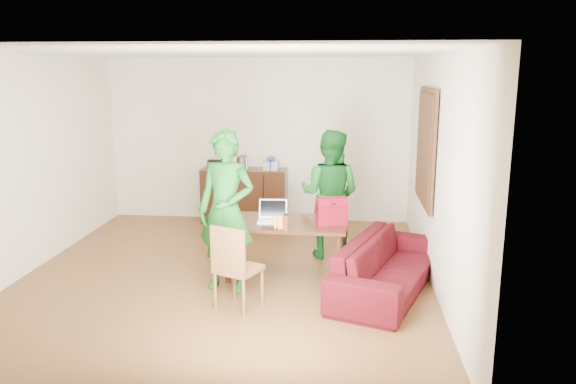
# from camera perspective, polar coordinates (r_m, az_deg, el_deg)

# --- Properties ---
(room) EXTENTS (5.20, 5.70, 2.90)m
(room) POSITION_cam_1_polar(r_m,az_deg,el_deg) (6.85, -6.27, 2.17)
(room) COLOR #432710
(room) RESTS_ON ground
(table) EXTENTS (1.51, 0.89, 0.69)m
(table) POSITION_cam_1_polar(r_m,az_deg,el_deg) (6.88, -0.16, -3.68)
(table) COLOR black
(table) RESTS_ON ground
(chair) EXTENTS (0.56, 0.55, 0.94)m
(chair) POSITION_cam_1_polar(r_m,az_deg,el_deg) (6.10, -5.10, -9.25)
(chair) COLOR brown
(chair) RESTS_ON ground
(person_near) EXTENTS (0.77, 0.59, 1.86)m
(person_near) POSITION_cam_1_polar(r_m,az_deg,el_deg) (6.42, -6.29, -1.98)
(person_near) COLOR #145B19
(person_near) RESTS_ON ground
(person_far) EXTENTS (1.00, 0.87, 1.74)m
(person_far) POSITION_cam_1_polar(r_m,az_deg,el_deg) (7.55, 4.27, -0.24)
(person_far) COLOR #145A1B
(person_far) RESTS_ON ground
(laptop) EXTENTS (0.36, 0.26, 0.25)m
(laptop) POSITION_cam_1_polar(r_m,az_deg,el_deg) (6.85, -1.62, -2.65)
(laptop) COLOR white
(laptop) RESTS_ON table
(bananas) EXTENTS (0.18, 0.13, 0.06)m
(bananas) POSITION_cam_1_polar(r_m,az_deg,el_deg) (6.52, -0.93, -3.57)
(bananas) COLOR gold
(bananas) RESTS_ON table
(bottle) EXTENTS (0.08, 0.08, 0.20)m
(bottle) POSITION_cam_1_polar(r_m,az_deg,el_deg) (6.47, -0.24, -3.05)
(bottle) COLOR #5F2C15
(bottle) RESTS_ON table
(red_bag) EXTENTS (0.39, 0.29, 0.26)m
(red_bag) POSITION_cam_1_polar(r_m,az_deg,el_deg) (6.75, 4.42, -2.17)
(red_bag) COLOR maroon
(red_bag) RESTS_ON table
(sofa) EXTENTS (1.47, 2.22, 0.60)m
(sofa) POSITION_cam_1_polar(r_m,az_deg,el_deg) (6.62, 10.04, -7.37)
(sofa) COLOR #3C0715
(sofa) RESTS_ON ground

